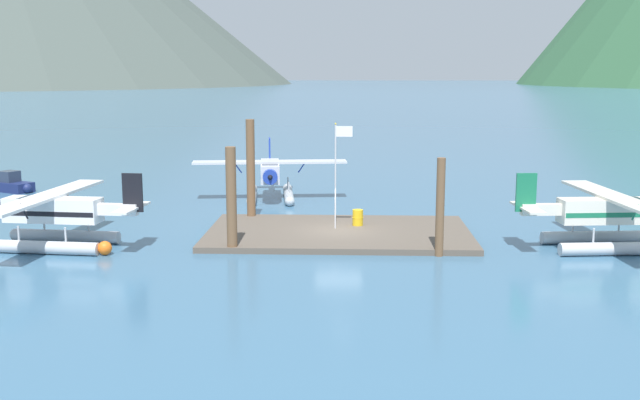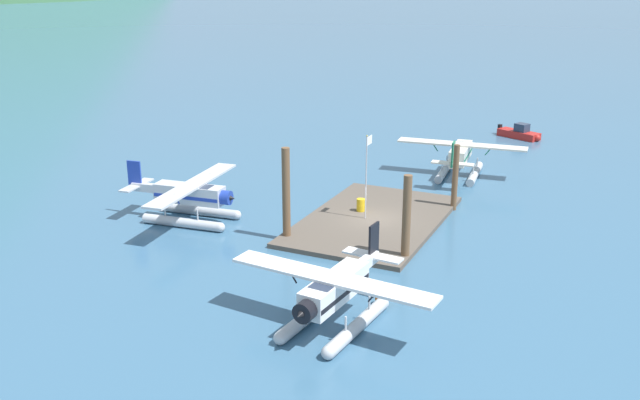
% 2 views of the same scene
% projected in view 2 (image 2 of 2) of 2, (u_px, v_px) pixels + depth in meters
% --- Properties ---
extents(ground_plane, '(1200.00, 1200.00, 0.00)m').
position_uv_depth(ground_plane, '(373.00, 223.00, 46.91)').
color(ground_plane, '#38607F').
extents(dock_platform, '(13.99, 8.52, 0.30)m').
position_uv_depth(dock_platform, '(373.00, 220.00, 46.86)').
color(dock_platform, brown).
rests_on(dock_platform, ground).
extents(piling_near_left, '(0.50, 0.50, 5.16)m').
position_uv_depth(piling_near_left, '(406.00, 218.00, 40.13)').
color(piling_near_left, brown).
rests_on(piling_near_left, ground).
extents(piling_near_right, '(0.41, 0.41, 4.72)m').
position_uv_depth(piling_near_right, '(455.00, 178.00, 48.67)').
color(piling_near_right, brown).
rests_on(piling_near_right, ground).
extents(piling_far_left, '(0.50, 0.50, 5.96)m').
position_uv_depth(piling_far_left, '(286.00, 195.00, 43.01)').
color(piling_far_left, brown).
rests_on(piling_far_left, ground).
extents(flagpole, '(0.95, 0.10, 5.70)m').
position_uv_depth(flagpole, '(367.00, 166.00, 45.83)').
color(flagpole, silver).
rests_on(flagpole, dock_platform).
extents(fuel_drum, '(0.62, 0.62, 0.88)m').
position_uv_depth(fuel_drum, '(361.00, 205.00, 48.09)').
color(fuel_drum, gold).
rests_on(fuel_drum, dock_platform).
extents(mooring_buoy, '(0.68, 0.68, 0.68)m').
position_uv_depth(mooring_buoy, '(382.00, 299.00, 35.33)').
color(mooring_buoy, orange).
rests_on(mooring_buoy, ground).
extents(seaplane_cream_stbd_aft, '(7.96, 10.49, 3.84)m').
position_uv_depth(seaplane_cream_stbd_aft, '(460.00, 157.00, 56.89)').
color(seaplane_cream_stbd_aft, '#B7BABF').
rests_on(seaplane_cream_stbd_aft, ground).
extents(seaplane_silver_bow_left, '(10.49, 7.95, 3.84)m').
position_uv_depth(seaplane_silver_bow_left, '(190.00, 199.00, 46.69)').
color(seaplane_silver_bow_left, '#B7BABF').
rests_on(seaplane_silver_bow_left, ground).
extents(seaplane_white_port_aft, '(7.96, 10.48, 3.84)m').
position_uv_depth(seaplane_white_port_aft, '(334.00, 296.00, 32.90)').
color(seaplane_white_port_aft, '#B7BABF').
rests_on(seaplane_white_port_aft, ground).
extents(boat_red_open_se, '(3.09, 4.57, 1.50)m').
position_uv_depth(boat_red_open_se, '(520.00, 133.00, 70.06)').
color(boat_red_open_se, '#B2231E').
rests_on(boat_red_open_se, ground).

